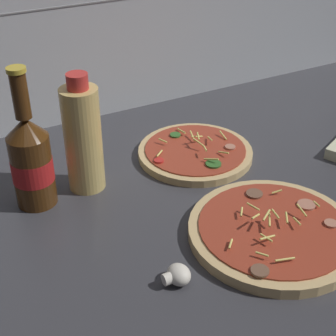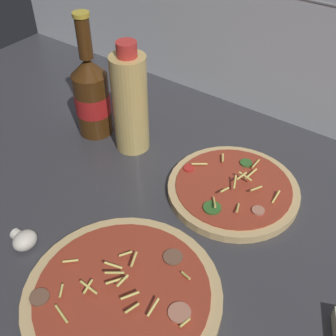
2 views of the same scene
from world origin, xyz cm
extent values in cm
cube|color=#38383D|center=(0.00, 0.00, 1.25)|extent=(160.00, 90.00, 2.50)
cylinder|color=tan|center=(4.93, -12.17, 3.48)|extent=(29.14, 29.14, 1.97)
cylinder|color=#9E3823|center=(4.93, -12.17, 4.62)|extent=(25.64, 25.64, 0.30)
cylinder|color=brown|center=(-3.83, -19.96, 4.97)|extent=(2.86, 2.86, 0.40)
cylinder|color=#B7755B|center=(13.64, -10.26, 4.97)|extent=(3.23, 3.23, 0.40)
cylinder|color=brown|center=(7.45, -3.12, 4.97)|extent=(3.07, 3.07, 0.40)
cylinder|color=#EADB6B|center=(3.89, -12.02, 6.34)|extent=(2.20, 2.82, 0.55)
cylinder|color=#EADB6B|center=(6.95, -12.74, 6.21)|extent=(1.80, 2.46, 0.61)
cylinder|color=#EADB6B|center=(11.10, -5.00, 5.41)|extent=(1.96, 0.90, 0.79)
cylinder|color=#EADB6B|center=(1.01, -15.03, 5.86)|extent=(0.93, 2.41, 0.39)
cylinder|color=#EADB6B|center=(2.02, -10.59, 6.79)|extent=(2.60, 1.50, 1.09)
cylinder|color=#EADB6B|center=(5.03, -12.00, 7.19)|extent=(0.58, 2.26, 0.71)
cylinder|color=#EADB6B|center=(1.54, -7.33, 5.75)|extent=(1.62, 1.87, 0.71)
cylinder|color=#EADB6B|center=(1.21, -15.05, 5.87)|extent=(3.10, 0.44, 0.82)
cylinder|color=#EADB6B|center=(3.34, -11.74, 7.37)|extent=(2.64, 1.80, 0.67)
cylinder|color=#EADB6B|center=(3.59, -7.81, 6.46)|extent=(1.26, 2.54, 0.62)
cylinder|color=#EADB6B|center=(15.15, -11.15, 5.21)|extent=(0.71, 1.94, 0.58)
cylinder|color=#EADB6B|center=(-1.76, -17.63, 5.57)|extent=(1.52, 1.89, 0.37)
cylinder|color=#EADB6B|center=(-4.58, -13.10, 5.38)|extent=(1.91, 1.89, 0.40)
cylinder|color=#EADB6B|center=(0.83, -20.05, 5.35)|extent=(3.23, 1.16, 0.46)
cylinder|color=#EADB6B|center=(8.25, -13.92, 5.79)|extent=(0.87, 2.43, 0.67)
cylinder|color=#EADB6B|center=(10.64, -12.27, 6.13)|extent=(0.41, 2.74, 1.23)
cylinder|color=tan|center=(6.83, 17.20, 3.31)|extent=(24.53, 24.53, 1.61)
cylinder|color=#9E3823|center=(6.83, 17.20, 4.26)|extent=(21.59, 21.59, 0.30)
cylinder|color=#336628|center=(6.69, 9.77, 4.61)|extent=(3.22, 3.22, 0.40)
cylinder|color=red|center=(-2.49, 16.14, 4.61)|extent=(2.02, 2.02, 0.40)
cylinder|color=#B7755B|center=(13.52, 13.88, 4.61)|extent=(2.25, 2.25, 0.40)
cylinder|color=#336628|center=(5.73, 24.11, 4.61)|extent=(2.41, 2.41, 0.40)
cylinder|color=#EADB6B|center=(14.67, 18.44, 4.96)|extent=(0.37, 2.91, 1.20)
cylinder|color=#EADB6B|center=(6.91, 13.43, 6.23)|extent=(0.94, 1.96, 0.46)
cylinder|color=#EADB6B|center=(1.56, 22.11, 5.25)|extent=(1.36, 2.03, 0.59)
cylinder|color=#EADB6B|center=(7.86, 17.89, 6.80)|extent=(1.11, 2.21, 0.96)
cylinder|color=#EADB6B|center=(7.53, 24.62, 4.96)|extent=(0.52, 3.35, 0.75)
cylinder|color=#EADB6B|center=(7.30, 16.53, 6.01)|extent=(1.42, 2.71, 1.21)
cylinder|color=#EADB6B|center=(8.26, 20.94, 5.26)|extent=(1.16, 3.35, 1.08)
cylinder|color=#EADB6B|center=(10.51, 11.95, 5.10)|extent=(1.27, 2.64, 1.02)
cylinder|color=#EADB6B|center=(-1.34, 18.13, 4.93)|extent=(2.55, 2.45, 0.71)
cylinder|color=#EADB6B|center=(10.96, 17.98, 5.32)|extent=(1.20, 3.06, 1.14)
cylinder|color=#EADB6B|center=(8.14, 18.89, 6.13)|extent=(2.82, 0.42, 0.99)
cylinder|color=#EADB6B|center=(6.62, 10.54, 5.35)|extent=(2.17, 2.80, 1.12)
cylinder|color=#47280F|center=(-27.81, 16.82, 9.46)|extent=(7.49, 7.49, 13.92)
cone|color=#47280F|center=(-27.81, 16.82, 18.27)|extent=(7.49, 7.49, 3.70)
cylinder|color=#47280F|center=(-27.81, 16.82, 24.23)|extent=(2.85, 2.85, 8.22)
cylinder|color=gold|center=(-27.81, 16.82, 28.74)|extent=(3.28, 3.28, 0.80)
cylinder|color=red|center=(-27.81, 16.82, 9.74)|extent=(7.57, 7.57, 4.46)
cylinder|color=#D6B766|center=(-17.64, 17.41, 12.80)|extent=(7.10, 7.10, 20.60)
cylinder|color=red|center=(-17.64, 17.41, 24.51)|extent=(3.91, 3.91, 2.81)
cylinder|color=white|center=(-16.23, -13.98, 3.98)|extent=(1.90, 1.90, 1.90)
ellipsoid|color=silver|center=(-14.54, -13.98, 3.98)|extent=(3.58, 4.21, 2.95)
camera|label=1|loc=(-43.04, -63.99, 59.69)|focal=55.00mm
camera|label=2|loc=(30.42, -36.09, 57.87)|focal=45.00mm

